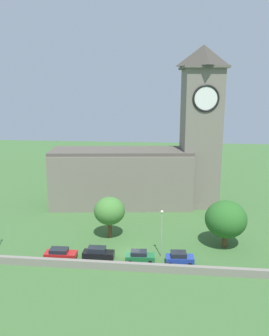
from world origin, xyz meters
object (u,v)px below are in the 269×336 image
object	(u,v)px
tree_riverside_west	(109,211)
car_green	(140,256)
car_red	(60,254)
streetlamp_west_mid	(162,226)
tree_riverside_east	(226,219)
car_blue	(179,258)
church	(149,160)
car_black	(98,253)

from	to	relation	value
tree_riverside_west	car_green	bearing A→B (deg)	-53.40
car_red	tree_riverside_west	world-z (taller)	tree_riverside_west
car_green	streetlamp_west_mid	bearing A→B (deg)	30.93
streetlamp_west_mid	tree_riverside_east	world-z (taller)	tree_riverside_east
car_blue	tree_riverside_west	bearing A→B (deg)	145.32
car_blue	tree_riverside_east	distance (m)	10.63
church	streetlamp_west_mid	distance (m)	24.98
car_blue	tree_riverside_west	xyz separation A→B (m)	(-11.73, 8.11, 3.83)
car_black	tree_riverside_east	size ratio (longest dim) A/B	0.62
car_green	streetlamp_west_mid	size ratio (longest dim) A/B	0.59
car_green	streetlamp_west_mid	world-z (taller)	streetlamp_west_mid
car_black	tree_riverside_west	distance (m)	8.76
car_black	car_blue	size ratio (longest dim) A/B	1.13
car_green	streetlamp_west_mid	xyz separation A→B (m)	(3.10, 1.86, 4.09)
church	streetlamp_west_mid	size ratio (longest dim) A/B	4.98
car_green	tree_riverside_east	bearing A→B (deg)	26.08
tree_riverside_west	tree_riverside_east	world-z (taller)	tree_riverside_east
tree_riverside_east	car_green	bearing A→B (deg)	-153.92
car_red	car_blue	bearing A→B (deg)	0.84
church	car_black	xyz separation A→B (m)	(-5.89, -25.95, -9.09)
car_red	tree_riverside_west	xyz separation A→B (m)	(6.08, 8.38, 3.95)
church	car_blue	xyz separation A→B (m)	(6.25, -26.20, -9.10)
tree_riverside_west	streetlamp_west_mid	bearing A→B (deg)	-34.10
car_black	tree_riverside_east	world-z (taller)	tree_riverside_east
tree_riverside_east	church	bearing A→B (deg)	124.96
car_green	streetlamp_west_mid	distance (m)	5.46
car_black	tree_riverside_west	world-z (taller)	tree_riverside_west
car_black	car_green	world-z (taller)	car_black
church	car_green	bearing A→B (deg)	-89.04
car_black	tree_riverside_east	bearing A→B (deg)	18.06
tree_riverside_west	tree_riverside_east	xyz separation A→B (m)	(19.16, -1.49, -0.13)
car_green	car_blue	xyz separation A→B (m)	(5.81, -0.15, 0.10)
car_green	tree_riverside_west	distance (m)	10.68
car_red	car_black	size ratio (longest dim) A/B	1.02
car_blue	streetlamp_west_mid	world-z (taller)	streetlamp_west_mid
car_red	tree_riverside_east	world-z (taller)	tree_riverside_east
church	tree_riverside_west	world-z (taller)	church
car_red	car_blue	size ratio (longest dim) A/B	1.16
car_green	car_blue	size ratio (longest dim) A/B	1.05
church	car_black	size ratio (longest dim) A/B	7.88
car_red	car_green	bearing A→B (deg)	1.95
car_black	streetlamp_west_mid	bearing A→B (deg)	10.57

